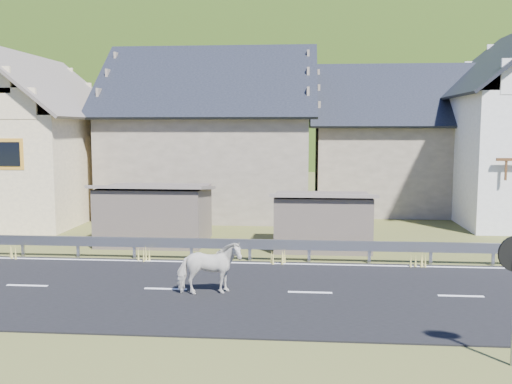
{
  "coord_description": "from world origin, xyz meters",
  "views": [
    {
      "loc": [
        3.8,
        -15.15,
        4.52
      ],
      "look_at": [
        2.37,
        1.86,
        2.57
      ],
      "focal_mm": 40.0,
      "sensor_mm": 36.0,
      "label": 1
    }
  ],
  "objects": [
    {
      "name": "ground",
      "position": [
        0.0,
        0.0,
        0.0
      ],
      "size": [
        160.0,
        160.0,
        0.0
      ],
      "primitive_type": "plane",
      "color": "#3E421B",
      "rests_on": "ground"
    },
    {
      "name": "road",
      "position": [
        0.0,
        0.0,
        0.02
      ],
      "size": [
        60.0,
        7.0,
        0.04
      ],
      "primitive_type": "cube",
      "color": "black",
      "rests_on": "ground"
    },
    {
      "name": "lane_markings",
      "position": [
        0.0,
        0.0,
        0.04
      ],
      "size": [
        60.0,
        6.6,
        0.01
      ],
      "primitive_type": "cube",
      "color": "silver",
      "rests_on": "road"
    },
    {
      "name": "guardrail",
      "position": [
        -0.0,
        3.68,
        0.56
      ],
      "size": [
        28.1,
        0.09,
        0.75
      ],
      "color": "#93969B",
      "rests_on": "ground"
    },
    {
      "name": "shed_left",
      "position": [
        -2.0,
        6.5,
        1.1
      ],
      "size": [
        4.3,
        3.3,
        2.4
      ],
      "primitive_type": "cube",
      "color": "#6A5E52",
      "rests_on": "ground"
    },
    {
      "name": "shed_right",
      "position": [
        4.5,
        6.0,
        1.0
      ],
      "size": [
        3.8,
        2.9,
        2.2
      ],
      "primitive_type": "cube",
      "color": "#6A5E52",
      "rests_on": "ground"
    },
    {
      "name": "house_cream",
      "position": [
        -10.0,
        12.0,
        4.36
      ],
      "size": [
        7.8,
        9.8,
        8.3
      ],
      "color": "#FEE6AF",
      "rests_on": "ground"
    },
    {
      "name": "house_stone_a",
      "position": [
        -1.0,
        15.0,
        4.63
      ],
      "size": [
        10.8,
        9.8,
        8.9
      ],
      "color": "gray",
      "rests_on": "ground"
    },
    {
      "name": "house_stone_b",
      "position": [
        9.0,
        17.0,
        4.24
      ],
      "size": [
        9.8,
        8.8,
        8.1
      ],
      "color": "gray",
      "rests_on": "ground"
    },
    {
      "name": "mountain",
      "position": [
        5.0,
        180.0,
        -20.0
      ],
      "size": [
        440.0,
        280.0,
        260.0
      ],
      "primitive_type": "ellipsoid",
      "color": "black",
      "rests_on": "ground"
    },
    {
      "name": "conifer_patch",
      "position": [
        -55.0,
        110.0,
        6.0
      ],
      "size": [
        76.0,
        50.0,
        28.0
      ],
      "primitive_type": "ellipsoid",
      "color": "black",
      "rests_on": "ground"
    },
    {
      "name": "horse",
      "position": [
        1.29,
        -0.38,
        0.76
      ],
      "size": [
        1.15,
        1.83,
        1.44
      ],
      "primitive_type": "imported",
      "rotation": [
        0.0,
        0.0,
        1.81
      ],
      "color": "silver",
      "rests_on": "road"
    }
  ]
}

